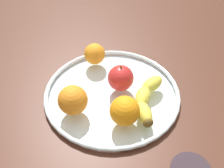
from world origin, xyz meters
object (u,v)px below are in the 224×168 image
at_px(fruit_bowl, 112,94).
at_px(apple, 121,78).
at_px(orange_front_left, 95,54).
at_px(orange_back_right, 125,111).
at_px(banana, 146,99).
at_px(orange_front_right, 73,100).

bearing_deg(fruit_bowl, apple, 135.84).
xyz_separation_m(orange_front_left, orange_back_right, (0.21, 0.12, 0.01)).
distance_m(banana, orange_back_right, 0.09).
height_order(orange_front_left, orange_back_right, orange_back_right).
height_order(apple, orange_front_left, apple).
bearing_deg(fruit_bowl, orange_front_right, -46.53).
distance_m(fruit_bowl, orange_front_right, 0.13).
height_order(orange_front_right, orange_back_right, orange_front_right).
height_order(fruit_bowl, orange_front_right, orange_front_right).
distance_m(apple, orange_front_left, 0.13).
bearing_deg(orange_back_right, apple, -167.06).
bearing_deg(banana, orange_back_right, -29.11).
height_order(fruit_bowl, apple, apple).
xyz_separation_m(apple, orange_back_right, (0.12, 0.03, 0.00)).
relative_size(banana, orange_front_right, 2.50).
relative_size(fruit_bowl, orange_front_right, 4.92).
xyz_separation_m(fruit_bowl, banana, (0.03, 0.10, 0.03)).
distance_m(banana, orange_front_left, 0.22).
relative_size(fruit_bowl, orange_front_left, 5.96).
bearing_deg(orange_front_left, banana, 49.31).
relative_size(banana, orange_back_right, 2.56).
height_order(orange_front_left, orange_front_right, orange_front_right).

